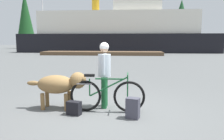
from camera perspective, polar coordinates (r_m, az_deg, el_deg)
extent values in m
plane|color=#595B5B|center=(5.39, -2.56, -10.63)|extent=(160.00, 160.00, 0.00)
torus|color=black|center=(5.22, 4.49, -6.95)|extent=(0.75, 0.06, 0.75)
torus|color=black|center=(5.32, -6.87, -6.69)|extent=(0.75, 0.06, 0.75)
cube|color=#19592D|center=(5.15, -0.71, -2.34)|extent=(0.67, 0.03, 0.03)
cube|color=#19592D|center=(5.19, -0.93, -4.35)|extent=(0.90, 0.03, 0.49)
cylinder|color=#19592D|center=(5.26, -5.84, -4.51)|extent=(0.03, 0.03, 0.42)
cylinder|color=#19592D|center=(5.16, 4.08, -4.15)|extent=(0.03, 0.03, 0.52)
cube|color=black|center=(5.20, -5.88, -1.39)|extent=(0.24, 0.10, 0.06)
cylinder|color=#19592D|center=(5.11, 4.11, -1.08)|extent=(0.03, 0.44, 0.03)
cube|color=slate|center=(5.26, -7.14, -3.52)|extent=(0.36, 0.14, 0.02)
cylinder|color=#19592D|center=(5.71, -1.84, -5.43)|extent=(0.14, 0.14, 0.79)
cylinder|color=#19592D|center=(5.50, -2.10, -5.94)|extent=(0.14, 0.14, 0.79)
cylinder|color=silver|center=(5.49, -2.00, 1.23)|extent=(0.32, 0.32, 0.56)
cylinder|color=silver|center=(5.70, -1.74, 1.81)|extent=(0.09, 0.09, 0.50)
cylinder|color=silver|center=(5.27, -2.28, 1.32)|extent=(0.09, 0.09, 0.50)
sphere|color=tan|center=(5.45, -2.02, 5.71)|extent=(0.22, 0.22, 0.22)
sphere|color=white|center=(5.45, -2.02, 6.03)|extent=(0.23, 0.23, 0.23)
ellipsoid|color=olive|center=(5.62, -14.41, -3.62)|extent=(0.92, 0.54, 0.46)
sphere|color=olive|center=(5.44, -8.86, -2.67)|extent=(0.41, 0.41, 0.41)
ellipsoid|color=olive|center=(5.83, -19.82, -3.23)|extent=(0.32, 0.12, 0.12)
cylinder|color=olive|center=(5.76, -10.99, -7.41)|extent=(0.10, 0.10, 0.41)
cylinder|color=olive|center=(5.49, -11.84, -8.20)|extent=(0.10, 0.10, 0.41)
cylinder|color=olive|center=(5.95, -16.51, -7.11)|extent=(0.10, 0.10, 0.41)
cylinder|color=olive|center=(5.68, -17.60, -7.85)|extent=(0.10, 0.10, 0.41)
cube|color=#3F3F4C|center=(4.87, 5.45, -9.84)|extent=(0.33, 0.27, 0.46)
cube|color=black|center=(5.16, -9.85, -9.73)|extent=(0.36, 0.27, 0.31)
cube|color=brown|center=(26.23, -2.58, 4.39)|extent=(14.15, 2.88, 0.40)
cube|color=black|center=(33.75, 1.53, 7.02)|extent=(28.21, 7.85, 2.63)
cube|color=silver|center=(33.84, 1.55, 11.96)|extent=(22.57, 6.59, 3.20)
cube|color=silver|center=(34.08, 6.50, 16.11)|extent=(6.77, 4.71, 1.80)
cylinder|color=#BF8C19|center=(34.52, -4.29, 16.54)|extent=(1.10, 1.10, 2.40)
ellipsoid|color=navy|center=(33.89, -17.21, 5.22)|extent=(7.53, 2.11, 0.90)
cylinder|color=#B2B2B7|center=(34.00, -17.50, 12.31)|extent=(0.14, 0.14, 7.50)
cylinder|color=#B2B2B7|center=(34.31, -19.09, 7.93)|extent=(3.39, 0.10, 0.10)
cylinder|color=#4C331E|center=(50.44, -21.32, 6.92)|extent=(0.39, 0.39, 3.00)
cone|color=#19471E|center=(50.77, -21.65, 13.64)|extent=(3.23, 3.23, 8.89)
cylinder|color=#4C331E|center=(45.95, 6.00, 7.53)|extent=(0.35, 0.35, 3.24)
cone|color=#19471E|center=(46.20, 6.09, 13.54)|extent=(3.63, 3.63, 6.43)
cylinder|color=#4C331E|center=(45.49, 17.31, 6.87)|extent=(0.45, 0.45, 2.68)
cone|color=#1E4C28|center=(45.70, 17.55, 12.85)|extent=(4.08, 4.08, 6.85)
cylinder|color=#4C331E|center=(52.59, 9.05, 7.03)|extent=(0.32, 0.32, 2.39)
cone|color=#19471E|center=(52.76, 9.17, 12.28)|extent=(3.58, 3.58, 7.27)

